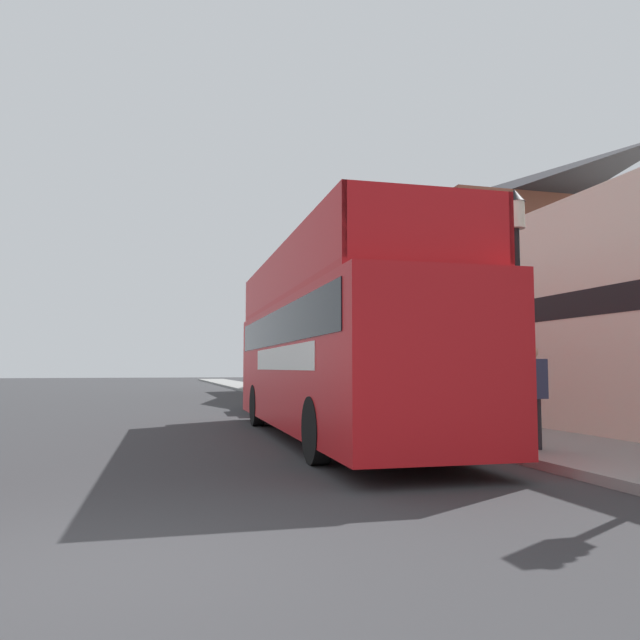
# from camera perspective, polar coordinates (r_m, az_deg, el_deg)

# --- Properties ---
(ground_plane) EXTENTS (144.00, 144.00, 0.00)m
(ground_plane) POSITION_cam_1_polar(r_m,az_deg,el_deg) (25.93, -16.22, -7.50)
(ground_plane) COLOR #333335
(sidewalk) EXTENTS (3.00, 108.00, 0.14)m
(sidewalk) POSITION_cam_1_polar(r_m,az_deg,el_deg) (23.97, 1.87, -7.77)
(sidewalk) COLOR gray
(sidewalk) RESTS_ON ground_plane
(brick_terrace_rear) EXTENTS (6.00, 25.78, 9.09)m
(brick_terrace_rear) POSITION_cam_1_polar(r_m,az_deg,el_deg) (31.27, 6.52, 1.26)
(brick_terrace_rear) COLOR brown
(brick_terrace_rear) RESTS_ON ground_plane
(tour_bus) EXTENTS (2.73, 11.04, 3.91)m
(tour_bus) POSITION_cam_1_polar(r_m,az_deg,el_deg) (13.17, 1.08, -3.01)
(tour_bus) COLOR red
(tour_bus) RESTS_ON ground_plane
(parked_car_ahead_of_bus) EXTENTS (2.02, 4.62, 1.52)m
(parked_car_ahead_of_bus) POSITION_cam_1_polar(r_m,az_deg,el_deg) (21.50, -3.53, -6.42)
(parked_car_ahead_of_bus) COLOR black
(parked_car_ahead_of_bus) RESTS_ON ground_plane
(pedestrian_second) EXTENTS (0.45, 0.25, 1.72)m
(pedestrian_second) POSITION_cam_1_polar(r_m,az_deg,el_deg) (10.97, 18.82, -5.77)
(pedestrian_second) COLOR #232328
(pedestrian_second) RESTS_ON sidewalk
(pedestrian_third) EXTENTS (0.45, 0.25, 1.72)m
(pedestrian_third) POSITION_cam_1_polar(r_m,az_deg,el_deg) (12.61, 14.95, -5.63)
(pedestrian_third) COLOR #232328
(pedestrian_third) RESTS_ON sidewalk
(lamp_post_nearest) EXTENTS (0.35, 0.35, 4.34)m
(lamp_post_nearest) POSITION_cam_1_polar(r_m,az_deg,el_deg) (10.92, 17.50, 4.63)
(lamp_post_nearest) COLOR black
(lamp_post_nearest) RESTS_ON sidewalk
(lamp_post_second) EXTENTS (0.35, 0.35, 4.35)m
(lamp_post_second) POSITION_cam_1_polar(r_m,az_deg,el_deg) (18.69, 4.16, 0.78)
(lamp_post_second) COLOR black
(lamp_post_second) RESTS_ON sidewalk
(lamp_post_third) EXTENTS (0.35, 0.35, 4.34)m
(lamp_post_third) POSITION_cam_1_polar(r_m,az_deg,el_deg) (26.82, -1.91, -0.81)
(lamp_post_third) COLOR black
(lamp_post_third) RESTS_ON sidewalk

